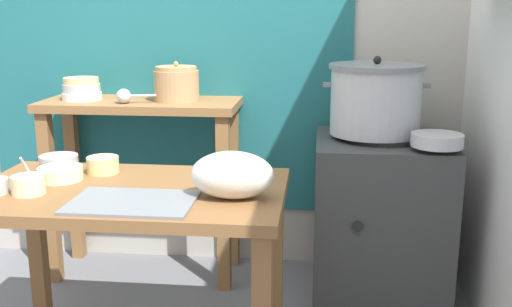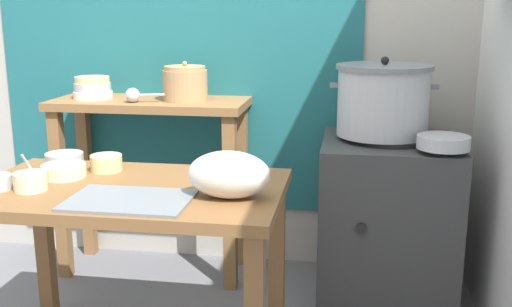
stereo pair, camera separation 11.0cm
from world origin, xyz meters
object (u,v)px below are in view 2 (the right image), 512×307
at_px(bowl_stack_enamel, 93,88).
at_px(prep_bowl_2, 64,159).
at_px(prep_bowl_0, 64,170).
at_px(clay_pot, 185,84).
at_px(back_shelf_table, 151,143).
at_px(steamer_pot, 383,100).
at_px(prep_bowl_1, 215,168).
at_px(serving_tray, 129,200).
at_px(stove_block, 386,220).
at_px(plastic_bag, 229,175).
at_px(prep_table, 130,216).
at_px(ladle, 135,95).
at_px(wide_pan, 443,142).
at_px(prep_bowl_4, 106,162).
at_px(prep_bowl_3, 30,181).

distance_m(bowl_stack_enamel, prep_bowl_2, 0.67).
bearing_deg(prep_bowl_0, clay_pot, 72.17).
bearing_deg(back_shelf_table, steamer_pot, -5.60).
bearing_deg(prep_bowl_1, serving_tray, -118.38).
distance_m(back_shelf_table, bowl_stack_enamel, 0.40).
distance_m(stove_block, plastic_bag, 1.08).
distance_m(prep_table, ladle, 0.87).
xyz_separation_m(prep_table, prep_bowl_2, (-0.36, 0.23, 0.14)).
bearing_deg(stove_block, wide_pan, -47.63).
height_order(back_shelf_table, prep_bowl_1, back_shelf_table).
relative_size(prep_table, back_shelf_table, 1.15).
bearing_deg(serving_tray, clay_pot, 95.10).
distance_m(wide_pan, prep_bowl_4, 1.35).
bearing_deg(serving_tray, plastic_bag, 16.59).
xyz_separation_m(prep_bowl_0, prep_bowl_3, (-0.03, -0.18, 0.01)).
height_order(back_shelf_table, ladle, ladle).
relative_size(prep_table, steamer_pot, 2.32).
bearing_deg(ladle, bowl_stack_enamel, 159.93).
xyz_separation_m(back_shelf_table, stove_block, (1.16, -0.13, -0.30)).
distance_m(stove_block, ladle, 1.32).
height_order(ladle, prep_bowl_4, ladle).
relative_size(clay_pot, ladle, 0.77).
bearing_deg(steamer_pot, prep_table, -140.41).
bearing_deg(back_shelf_table, wide_pan, -14.25).
bearing_deg(plastic_bag, prep_bowl_1, 111.49).
bearing_deg(stove_block, clay_pot, 172.43).
xyz_separation_m(wide_pan, prep_bowl_2, (-1.50, -0.29, -0.06)).
height_order(stove_block, plastic_bag, plastic_bag).
relative_size(bowl_stack_enamel, prep_bowl_3, 1.38).
bearing_deg(prep_bowl_0, bowl_stack_enamel, 105.61).
xyz_separation_m(prep_table, wide_pan, (1.15, 0.52, 0.20)).
relative_size(clay_pot, serving_tray, 0.54).
bearing_deg(bowl_stack_enamel, steamer_pot, -4.22).
height_order(steamer_pot, prep_bowl_2, steamer_pot).
xyz_separation_m(serving_tray, wide_pan, (1.08, 0.69, 0.08)).
xyz_separation_m(clay_pot, ladle, (-0.22, -0.10, -0.05)).
relative_size(prep_table, plastic_bag, 3.96).
xyz_separation_m(bowl_stack_enamel, ladle, (0.25, -0.09, -0.02)).
bearing_deg(stove_block, prep_bowl_1, -142.22).
height_order(wide_pan, prep_bowl_2, wide_pan).
bearing_deg(back_shelf_table, prep_bowl_4, -85.80).
relative_size(wide_pan, prep_bowl_0, 1.31).
xyz_separation_m(prep_bowl_1, prep_bowl_2, (-0.63, 0.03, 0.01)).
height_order(serving_tray, wide_pan, wide_pan).
distance_m(serving_tray, prep_bowl_2, 0.59).
xyz_separation_m(steamer_pot, prep_bowl_1, (-0.64, -0.55, -0.20)).
bearing_deg(prep_table, prep_bowl_1, 37.29).
bearing_deg(plastic_bag, prep_bowl_2, 157.15).
bearing_deg(prep_bowl_0, back_shelf_table, 84.85).
bearing_deg(clay_pot, bowl_stack_enamel, -179.29).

